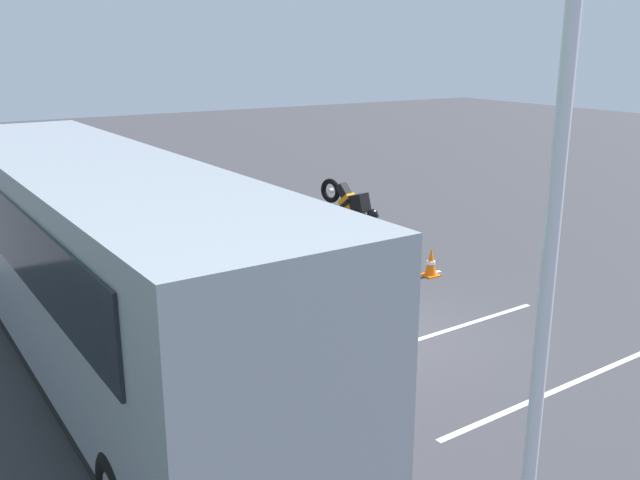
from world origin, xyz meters
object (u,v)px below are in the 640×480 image
(parked_motorcycle_silver, at_px, (233,313))
(flagpole, at_px, (532,399))
(spectator_far_left, at_px, (286,281))
(spectator_centre, at_px, (254,253))
(traffic_cone, at_px, (431,262))
(tour_bus, at_px, (101,265))
(spectator_left, at_px, (274,266))
(stunt_motorcycle, at_px, (352,210))

(parked_motorcycle_silver, distance_m, flagpole, 8.39)
(spectator_far_left, relative_size, spectator_centre, 1.08)
(spectator_far_left, relative_size, traffic_cone, 2.86)
(tour_bus, distance_m, spectator_left, 3.14)
(spectator_far_left, height_order, parked_motorcycle_silver, spectator_far_left)
(flagpole, bearing_deg, traffic_cone, -38.56)
(tour_bus, distance_m, spectator_centre, 3.52)
(spectator_far_left, relative_size, spectator_left, 1.04)
(spectator_centre, xyz_separation_m, flagpole, (-9.25, 2.92, 2.01))
(spectator_left, xyz_separation_m, flagpole, (-8.20, 2.78, 1.96))
(tour_bus, height_order, spectator_far_left, tour_bus)
(flagpole, relative_size, traffic_cone, 9.65)
(spectator_centre, xyz_separation_m, traffic_cone, (-0.64, -3.94, -0.68))
(spectator_left, relative_size, traffic_cone, 2.75)
(traffic_cone, bearing_deg, spectator_left, 95.75)
(spectator_far_left, bearing_deg, spectator_left, -16.83)
(flagpole, distance_m, traffic_cone, 11.33)
(spectator_centre, distance_m, stunt_motorcycle, 3.88)
(parked_motorcycle_silver, xyz_separation_m, stunt_motorcycle, (3.16, -4.63, 0.56))
(tour_bus, bearing_deg, spectator_centre, -68.54)
(spectator_left, bearing_deg, spectator_far_left, 163.17)
(stunt_motorcycle, relative_size, flagpole, 0.31)
(parked_motorcycle_silver, distance_m, stunt_motorcycle, 5.63)
(tour_bus, distance_m, flagpole, 8.10)
(stunt_motorcycle, relative_size, traffic_cone, 2.99)
(stunt_motorcycle, height_order, traffic_cone, stunt_motorcycle)
(spectator_left, bearing_deg, traffic_cone, -84.25)
(spectator_left, height_order, parked_motorcycle_silver, spectator_left)
(spectator_left, distance_m, parked_motorcycle_silver, 1.21)
(traffic_cone, bearing_deg, flagpole, 141.44)
(parked_motorcycle_silver, xyz_separation_m, flagpole, (-7.80, 1.78, 2.51))
(spectator_left, xyz_separation_m, stunt_motorcycle, (2.77, -3.62, 0.01))
(spectator_centre, xyz_separation_m, parked_motorcycle_silver, (-1.45, 1.15, -0.50))
(tour_bus, distance_m, traffic_cone, 7.31)
(parked_motorcycle_silver, bearing_deg, spectator_left, -68.64)
(spectator_left, distance_m, traffic_cone, 4.16)
(spectator_centre, height_order, traffic_cone, spectator_centre)
(spectator_far_left, xyz_separation_m, spectator_left, (0.96, -0.29, -0.05))
(parked_motorcycle_silver, bearing_deg, tour_bus, 84.96)
(flagpole, bearing_deg, spectator_left, -18.74)
(spectator_left, height_order, flagpole, flagpole)
(spectator_far_left, distance_m, flagpole, 7.88)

